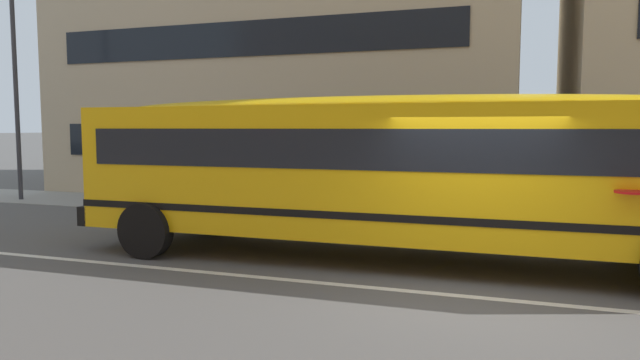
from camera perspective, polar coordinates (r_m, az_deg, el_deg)
ground_plane at (r=8.41m, az=14.53°, el=-11.14°), size 400.00×400.00×0.00m
sidewalk_far at (r=15.29m, az=16.63°, el=-3.78°), size 120.00×3.00×0.01m
lane_centreline at (r=8.40m, az=14.53°, el=-11.12°), size 110.00×0.16×0.01m
school_bus at (r=10.08m, az=8.43°, el=1.60°), size 12.94×3.06×2.89m
street_lamp at (r=21.09m, az=-28.00°, el=9.99°), size 0.44×0.44×6.80m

